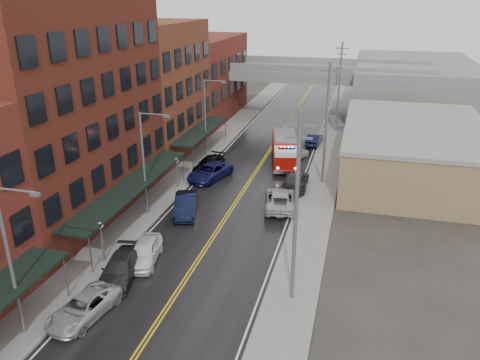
# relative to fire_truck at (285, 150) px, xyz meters

# --- Properties ---
(road) EXTENTS (11.00, 160.00, 0.02)m
(road) POSITION_rel_fire_truck_xyz_m (-2.55, -9.81, -1.67)
(road) COLOR black
(road) RESTS_ON ground
(sidewalk_left) EXTENTS (3.00, 160.00, 0.15)m
(sidewalk_left) POSITION_rel_fire_truck_xyz_m (-9.85, -9.81, -1.61)
(sidewalk_left) COLOR slate
(sidewalk_left) RESTS_ON ground
(sidewalk_right) EXTENTS (3.00, 160.00, 0.15)m
(sidewalk_right) POSITION_rel_fire_truck_xyz_m (4.75, -9.81, -1.61)
(sidewalk_right) COLOR slate
(sidewalk_right) RESTS_ON ground
(curb_left) EXTENTS (0.30, 160.00, 0.15)m
(curb_left) POSITION_rel_fire_truck_xyz_m (-8.20, -9.81, -1.61)
(curb_left) COLOR gray
(curb_left) RESTS_ON ground
(curb_right) EXTENTS (0.30, 160.00, 0.15)m
(curb_right) POSITION_rel_fire_truck_xyz_m (3.10, -9.81, -1.61)
(curb_right) COLOR gray
(curb_right) RESTS_ON ground
(brick_building_b) EXTENTS (9.00, 20.00, 18.00)m
(brick_building_b) POSITION_rel_fire_truck_xyz_m (-15.85, -16.81, 7.32)
(brick_building_b) COLOR #592017
(brick_building_b) RESTS_ON ground
(brick_building_c) EXTENTS (9.00, 15.00, 15.00)m
(brick_building_c) POSITION_rel_fire_truck_xyz_m (-15.85, 0.69, 5.82)
(brick_building_c) COLOR brown
(brick_building_c) RESTS_ON ground
(brick_building_far) EXTENTS (9.00, 20.00, 12.00)m
(brick_building_far) POSITION_rel_fire_truck_xyz_m (-15.85, 18.19, 4.32)
(brick_building_far) COLOR maroon
(brick_building_far) RESTS_ON ground
(tan_building) EXTENTS (14.00, 22.00, 5.00)m
(tan_building) POSITION_rel_fire_truck_xyz_m (13.45, 0.19, 0.82)
(tan_building) COLOR #93784F
(tan_building) RESTS_ON ground
(right_far_block) EXTENTS (18.00, 30.00, 8.00)m
(right_far_block) POSITION_rel_fire_truck_xyz_m (15.45, 30.19, 2.32)
(right_far_block) COLOR slate
(right_far_block) RESTS_ON ground
(awning_1) EXTENTS (2.60, 18.00, 3.09)m
(awning_1) POSITION_rel_fire_truck_xyz_m (-10.04, -16.81, 1.31)
(awning_1) COLOR black
(awning_1) RESTS_ON ground
(awning_2) EXTENTS (2.60, 13.00, 3.09)m
(awning_2) POSITION_rel_fire_truck_xyz_m (-10.04, 0.69, 1.30)
(awning_2) COLOR black
(awning_2) RESTS_ON ground
(globe_lamp_1) EXTENTS (0.44, 0.44, 3.12)m
(globe_lamp_1) POSITION_rel_fire_truck_xyz_m (-8.95, -23.81, 0.63)
(globe_lamp_1) COLOR #59595B
(globe_lamp_1) RESTS_ON ground
(globe_lamp_2) EXTENTS (0.44, 0.44, 3.12)m
(globe_lamp_2) POSITION_rel_fire_truck_xyz_m (-8.95, -9.81, 0.63)
(globe_lamp_2) COLOR #59595B
(globe_lamp_2) RESTS_ON ground
(street_lamp_0) EXTENTS (2.64, 0.22, 9.00)m
(street_lamp_0) POSITION_rel_fire_truck_xyz_m (-9.10, -31.81, 3.50)
(street_lamp_0) COLOR #59595B
(street_lamp_0) RESTS_ON ground
(street_lamp_1) EXTENTS (2.64, 0.22, 9.00)m
(street_lamp_1) POSITION_rel_fire_truck_xyz_m (-9.10, -15.81, 3.50)
(street_lamp_1) COLOR #59595B
(street_lamp_1) RESTS_ON ground
(street_lamp_2) EXTENTS (2.64, 0.22, 9.00)m
(street_lamp_2) POSITION_rel_fire_truck_xyz_m (-9.10, 0.19, 3.50)
(street_lamp_2) COLOR #59595B
(street_lamp_2) RESTS_ON ground
(utility_pole_0) EXTENTS (1.80, 0.24, 12.00)m
(utility_pole_0) POSITION_rel_fire_truck_xyz_m (4.65, -24.81, 4.62)
(utility_pole_0) COLOR #59595B
(utility_pole_0) RESTS_ON ground
(utility_pole_1) EXTENTS (1.80, 0.24, 12.00)m
(utility_pole_1) POSITION_rel_fire_truck_xyz_m (4.65, -4.81, 4.62)
(utility_pole_1) COLOR #59595B
(utility_pole_1) RESTS_ON ground
(utility_pole_2) EXTENTS (1.80, 0.24, 12.00)m
(utility_pole_2) POSITION_rel_fire_truck_xyz_m (4.65, 15.19, 4.62)
(utility_pole_2) COLOR #59595B
(utility_pole_2) RESTS_ON ground
(overpass) EXTENTS (40.00, 10.00, 7.50)m
(overpass) POSITION_rel_fire_truck_xyz_m (-2.55, 22.19, 4.30)
(overpass) COLOR slate
(overpass) RESTS_ON ground
(fire_truck) EXTENTS (4.78, 8.88, 3.10)m
(fire_truck) POSITION_rel_fire_truck_xyz_m (0.00, 0.00, 0.00)
(fire_truck) COLOR #980E07
(fire_truck) RESTS_ON ground
(parked_car_left_2) EXTENTS (3.03, 5.21, 1.36)m
(parked_car_left_2) POSITION_rel_fire_truck_xyz_m (-6.90, -29.61, -1.00)
(parked_car_left_2) COLOR #A7AAAF
(parked_car_left_2) RESTS_ON ground
(parked_car_left_3) EXTENTS (3.02, 5.50, 1.51)m
(parked_car_left_3) POSITION_rel_fire_truck_xyz_m (-6.81, -25.40, -0.93)
(parked_car_left_3) COLOR #272729
(parked_car_left_3) RESTS_ON ground
(parked_car_left_4) EXTENTS (2.72, 4.91, 1.58)m
(parked_car_left_4) POSITION_rel_fire_truck_xyz_m (-6.15, -23.01, -0.89)
(parked_car_left_4) COLOR white
(parked_car_left_4) RESTS_ON ground
(parked_car_left_5) EXTENTS (3.13, 5.36, 1.67)m
(parked_car_left_5) POSITION_rel_fire_truck_xyz_m (-6.15, -14.92, -0.85)
(parked_car_left_5) COLOR black
(parked_car_left_5) RESTS_ON ground
(parked_car_left_6) EXTENTS (4.16, 6.17, 1.57)m
(parked_car_left_6) POSITION_rel_fire_truck_xyz_m (-6.66, -6.61, -0.90)
(parked_car_left_6) COLOR #14164E
(parked_car_left_6) RESTS_ON ground
(parked_car_left_7) EXTENTS (2.72, 5.27, 1.46)m
(parked_car_left_7) POSITION_rel_fire_truck_xyz_m (-7.55, -4.23, -0.95)
(parked_car_left_7) COLOR black
(parked_car_left_7) RESTS_ON ground
(parked_car_right_0) EXTENTS (3.62, 6.12, 1.60)m
(parked_car_right_0) POSITION_rel_fire_truck_xyz_m (1.52, -11.61, -0.88)
(parked_car_right_0) COLOR #ACAEB5
(parked_car_right_0) RESTS_ON ground
(parked_car_right_1) EXTENTS (2.46, 5.68, 1.63)m
(parked_car_right_1) POSITION_rel_fire_truck_xyz_m (2.23, -6.76, -0.87)
(parked_car_right_1) COLOR #29292C
(parked_car_right_1) RESTS_ON ground
(parked_car_right_2) EXTENTS (2.81, 4.22, 1.33)m
(parked_car_right_2) POSITION_rel_fire_truck_xyz_m (1.05, 1.99, -1.01)
(parked_car_right_2) COLOR silver
(parked_car_right_2) RESTS_ON ground
(parked_car_right_3) EXTENTS (1.90, 4.50, 1.44)m
(parked_car_right_3) POSITION_rel_fire_truck_xyz_m (2.45, 7.99, -0.96)
(parked_car_right_3) COLOR black
(parked_car_right_3) RESTS_ON ground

